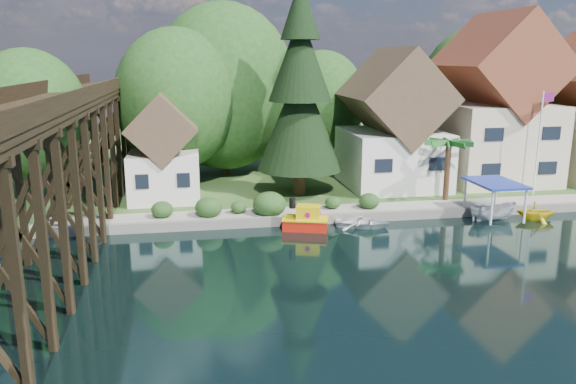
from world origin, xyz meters
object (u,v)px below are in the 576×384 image
shed (163,155)px  tugboat (306,220)px  trestle_bridge (61,158)px  house_center (495,111)px  boat_white_a (362,221)px  house_left (393,129)px  flagpole (541,133)px  conifer (300,93)px  palm_tree (449,145)px  boat_canopy (493,204)px  boat_yellow (537,210)px

shed → tugboat: shed is taller
trestle_bridge → house_center: house_center is taller
boat_white_a → house_left: bearing=-11.1°
house_center → flagpole: (0.57, -5.63, -1.12)m
house_center → trestle_bridge: bearing=-160.5°
shed → conifer: 10.96m
house_left → tugboat: 13.53m
flagpole → tugboat: size_ratio=2.43×
house_left → palm_tree: (2.23, -5.41, -0.51)m
house_center → palm_tree: (-6.77, -5.91, -1.78)m
palm_tree → boat_canopy: size_ratio=1.14×
flagpole → house_center: bearing=95.7°
palm_tree → tugboat: palm_tree is taller
trestle_bridge → boat_white_a: bearing=5.5°
house_center → boat_canopy: bearing=-117.8°
conifer → flagpole: size_ratio=2.02×
house_left → boat_yellow: 12.58m
boat_canopy → house_left: bearing=113.1°
shed → tugboat: size_ratio=2.44×
shed → palm_tree: shed is taller
shed → conifer: (10.08, -0.11, 4.30)m
house_left → boat_white_a: house_left is taller
house_center → shed: 27.20m
conifer → tugboat: conifer is taller
palm_tree → flagpole: 7.37m
house_left → conifer: (-7.92, -1.61, 2.99)m
conifer → house_left: bearing=11.5°
flagpole → boat_yellow: size_ratio=2.97×
house_center → flagpole: bearing=-84.3°
house_left → flagpole: size_ratio=1.41×
palm_tree → boat_white_a: bearing=-153.5°
tugboat → shed: bearing=140.0°
house_left → boat_yellow: house_left is taller
house_center → tugboat: 21.15m
conifer → palm_tree: (10.15, -3.79, -3.49)m
house_left → boat_yellow: (6.88, -9.56, -4.44)m
trestle_bridge → house_left: (23.00, 10.83, -0.21)m
palm_tree → flagpole: flagpole is taller
palm_tree → boat_white_a: (-7.44, -3.72, -4.27)m
house_center → boat_white_a: 18.20m
house_center → conifer: 17.13m
boat_yellow → boat_white_a: bearing=99.3°
boat_yellow → conifer: bearing=73.1°
boat_canopy → shed: bearing=160.7°
shed → flagpole: size_ratio=1.00×
trestle_bridge → shed: (5.00, 9.33, -1.52)m
flagpole → boat_yellow: (-2.69, -4.42, -4.60)m
tugboat → boat_canopy: size_ratio=0.78×
palm_tree → boat_yellow: palm_tree is taller
house_left → shed: bearing=-175.2°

